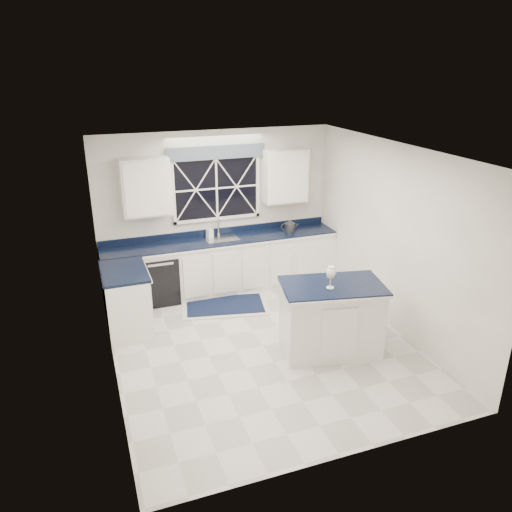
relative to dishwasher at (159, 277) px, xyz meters
name	(u,v)px	position (x,y,z in m)	size (l,w,h in m)	color
ground	(263,346)	(1.10, -1.95, -0.41)	(4.50, 4.50, 0.00)	silver
back_wall	(217,211)	(1.10, 0.30, 0.94)	(4.00, 0.10, 2.70)	white
base_cabinets	(206,272)	(0.77, -0.17, 0.04)	(3.99, 1.60, 0.90)	white
countertop	(222,240)	(1.10, 0.00, 0.51)	(3.98, 0.64, 0.04)	black
dishwasher	(159,277)	(0.00, 0.00, 0.00)	(0.60, 0.58, 0.82)	black
window	(216,184)	(1.10, 0.25, 1.42)	(1.65, 0.09, 1.26)	black
upper_cabinets	(218,181)	(1.10, 0.13, 1.49)	(3.10, 0.34, 0.90)	white
faucet	(219,227)	(1.10, 0.19, 0.69)	(0.05, 0.20, 0.30)	#AFAFB1
island	(331,318)	(1.92, -2.37, 0.09)	(1.47, 1.05, 0.99)	white
rug	(225,305)	(0.95, -0.60, -0.40)	(1.53, 1.11, 0.02)	beige
kettle	(290,226)	(2.32, -0.02, 0.63)	(0.29, 0.24, 0.21)	#323235
wine_glass	(331,273)	(1.84, -2.44, 0.79)	(0.13, 0.13, 0.30)	white
soap_bottle	(210,231)	(0.93, 0.16, 0.64)	(0.10, 0.10, 0.21)	silver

